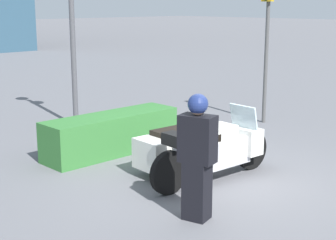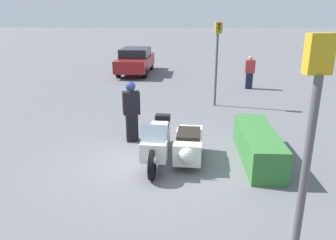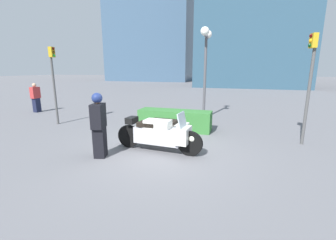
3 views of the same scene
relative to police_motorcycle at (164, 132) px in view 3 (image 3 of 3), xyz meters
name	(u,v)px [view 3 (image 3 of 3)]	position (x,y,z in m)	size (l,w,h in m)	color
ground_plane	(161,152)	(0.04, -0.40, -0.47)	(160.00, 160.00, 0.00)	slate
police_motorcycle	(164,132)	(0.00, 0.00, 0.00)	(2.56, 1.44, 1.17)	black
officer_rider	(99,124)	(-1.36, -1.24, 0.43)	(0.39, 0.52, 1.70)	black
hedge_bush_curbside	(175,120)	(-0.25, 2.03, -0.09)	(2.76, 0.77, 0.76)	#337033
twin_lamp_post	(206,49)	(0.50, 4.37, 2.69)	(0.37, 1.27, 4.02)	#4C4C51
traffic_light_near	(310,73)	(3.97, 1.54, 1.68)	(0.22, 0.28, 3.26)	#4C4C4C
traffic_light_far	(54,74)	(-5.22, 1.41, 1.62)	(0.22, 0.29, 3.15)	#4C4C4C
pedestrian_bystander	(36,98)	(-8.42, 3.30, 0.31)	(0.29, 0.46, 1.56)	#191E38
office_building_side	(152,25)	(-15.82, 39.70, 10.76)	(16.74, 11.01, 22.46)	#3D5670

